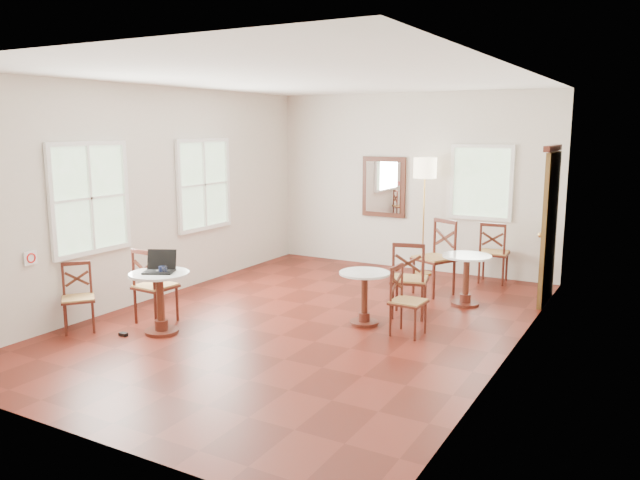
# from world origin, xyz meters

# --- Properties ---
(ground) EXTENTS (7.00, 7.00, 0.00)m
(ground) POSITION_xyz_m (0.00, 0.00, 0.00)
(ground) COLOR #58180F
(ground) RESTS_ON ground
(room_shell) EXTENTS (5.02, 7.02, 3.01)m
(room_shell) POSITION_xyz_m (-0.06, 0.27, 1.89)
(room_shell) COLOR beige
(room_shell) RESTS_ON ground
(cafe_table_near) EXTENTS (0.70, 0.70, 0.74)m
(cafe_table_near) POSITION_xyz_m (-1.29, -1.27, 0.46)
(cafe_table_near) COLOR #4B1C12
(cafe_table_near) RESTS_ON ground
(cafe_table_mid) EXTENTS (0.63, 0.63, 0.67)m
(cafe_table_mid) POSITION_xyz_m (0.67, 0.24, 0.41)
(cafe_table_mid) COLOR #4B1C12
(cafe_table_mid) RESTS_ON ground
(cafe_table_back) EXTENTS (0.67, 0.67, 0.70)m
(cafe_table_back) POSITION_xyz_m (1.52, 1.70, 0.44)
(cafe_table_back) COLOR #4B1C12
(cafe_table_back) RESTS_ON ground
(chair_near_a) EXTENTS (0.47, 0.47, 0.96)m
(chair_near_a) POSITION_xyz_m (-1.65, -1.00, 0.48)
(chair_near_a) COLOR #4B1C12
(chair_near_a) RESTS_ON ground
(chair_near_b) EXTENTS (0.53, 0.53, 0.82)m
(chair_near_b) POSITION_xyz_m (-2.23, -1.68, 0.41)
(chair_near_b) COLOR #4B1C12
(chair_near_b) RESTS_ON ground
(chair_mid_a) EXTENTS (0.56, 0.56, 1.00)m
(chair_mid_a) POSITION_xyz_m (1.04, 0.81, 0.50)
(chair_mid_a) COLOR #4B1C12
(chair_mid_a) RESTS_ON ground
(chair_mid_b) EXTENTS (0.40, 0.40, 0.83)m
(chair_mid_b) POSITION_xyz_m (1.27, 0.12, 0.41)
(chair_mid_b) COLOR #4B1C12
(chair_mid_b) RESTS_ON ground
(chair_back_a) EXTENTS (0.48, 0.48, 0.97)m
(chair_back_a) POSITION_xyz_m (1.52, 3.17, 0.48)
(chair_back_a) COLOR #4B1C12
(chair_back_a) RESTS_ON ground
(chair_back_b) EXTENTS (0.67, 0.67, 1.10)m
(chair_back_b) POSITION_xyz_m (0.96, 2.06, 0.55)
(chair_back_b) COLOR #4B1C12
(chair_back_b) RESTS_ON ground
(floor_lamp) EXTENTS (0.38, 0.38, 1.94)m
(floor_lamp) POSITION_xyz_m (0.36, 3.15, 1.65)
(floor_lamp) COLOR #BF8C3F
(floor_lamp) RESTS_ON ground
(laptop) EXTENTS (0.44, 0.41, 0.25)m
(laptop) POSITION_xyz_m (-1.32, -1.22, 0.80)
(laptop) COLOR black
(laptop) RESTS_ON cafe_table_near
(mouse) EXTENTS (0.11, 0.08, 0.04)m
(mouse) POSITION_xyz_m (-1.28, -1.28, 0.76)
(mouse) COLOR black
(mouse) RESTS_ON cafe_table_near
(navy_mug) EXTENTS (0.11, 0.07, 0.08)m
(navy_mug) POSITION_xyz_m (-1.24, -1.28, 0.78)
(navy_mug) COLOR #0F1534
(navy_mug) RESTS_ON cafe_table_near
(water_glass) EXTENTS (0.06, 0.06, 0.10)m
(water_glass) POSITION_xyz_m (-1.17, -1.30, 0.79)
(water_glass) COLOR white
(water_glass) RESTS_ON cafe_table_near
(power_adapter) EXTENTS (0.10, 0.06, 0.04)m
(power_adapter) POSITION_xyz_m (-1.61, -1.58, 0.02)
(power_adapter) COLOR black
(power_adapter) RESTS_ON ground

